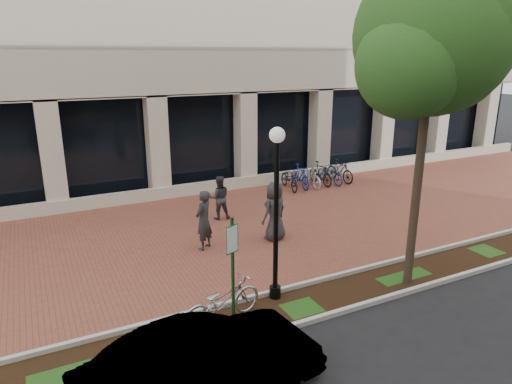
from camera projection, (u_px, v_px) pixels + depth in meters
name	position (u px, v px, depth m)	size (l,w,h in m)	color
ground	(254.00, 226.00, 16.00)	(120.00, 120.00, 0.00)	black
brick_plaza	(254.00, 225.00, 16.00)	(40.00, 9.00, 0.01)	brown
planting_strip	(347.00, 292.00, 11.51)	(40.00, 1.50, 0.01)	black
curb_plaza_side	(330.00, 278.00, 12.14)	(40.00, 0.12, 0.12)	#B6B6AC
curb_street_side	(367.00, 304.00, 10.86)	(40.00, 0.12, 0.12)	#B6B6AC
parking_sign	(233.00, 260.00, 9.53)	(0.34, 0.07, 2.57)	#163D1C
lamppost	(276.00, 206.00, 10.57)	(0.36, 0.36, 4.22)	black
street_tree	(433.00, 47.00, 10.36)	(4.33, 3.61, 7.96)	#413625
locked_bicycle	(222.00, 301.00, 10.07)	(0.70, 2.01, 1.06)	#AFB0B4
pedestrian_left	(204.00, 220.00, 13.84)	(0.68, 0.45, 1.87)	#26272B
pedestrian_mid	(219.00, 198.00, 16.44)	(0.78, 0.61, 1.61)	#2C2C31
pedestrian_right	(275.00, 211.00, 14.55)	(0.94, 0.61, 1.92)	#2A2A2F
bollard	(308.00, 179.00, 20.12)	(0.12, 0.12, 0.99)	silver
bike_rack_cluster	(315.00, 175.00, 20.79)	(3.55, 1.90, 1.06)	black
sedan_near_curb	(204.00, 367.00, 7.68)	(1.48, 4.24, 1.40)	silver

